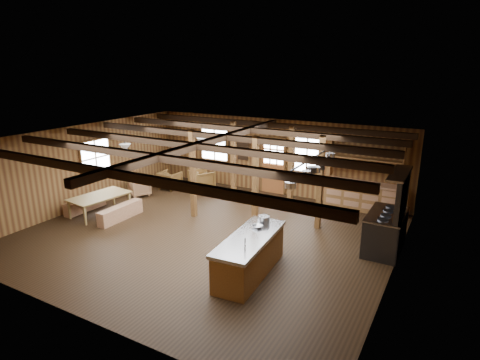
# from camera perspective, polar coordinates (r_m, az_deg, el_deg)

# --- Properties ---
(room) EXTENTS (10.04, 9.04, 2.84)m
(room) POSITION_cam_1_polar(r_m,az_deg,el_deg) (11.21, -4.71, -1.14)
(room) COLOR black
(room) RESTS_ON ground
(ceiling_joists) EXTENTS (9.80, 8.82, 0.18)m
(ceiling_joists) POSITION_cam_1_polar(r_m,az_deg,el_deg) (11.04, -4.36, 5.45)
(ceiling_joists) COLOR black
(ceiling_joists) RESTS_ON ceiling
(timber_posts) EXTENTS (3.95, 2.35, 2.80)m
(timber_posts) POSITION_cam_1_polar(r_m,az_deg,el_deg) (12.68, 2.47, 0.97)
(timber_posts) COLOR #422913
(timber_posts) RESTS_ON floor
(back_door) EXTENTS (1.02, 0.08, 2.15)m
(back_door) POSITION_cam_1_polar(r_m,az_deg,el_deg) (15.10, 4.74, 1.40)
(back_door) COLOR brown
(back_door) RESTS_ON floor
(window_back_left) EXTENTS (1.32, 0.06, 1.32)m
(window_back_left) POSITION_cam_1_polar(r_m,az_deg,el_deg) (16.16, -3.62, 5.03)
(window_back_left) COLOR white
(window_back_left) RESTS_ON wall_back
(window_back_right) EXTENTS (1.02, 0.06, 1.32)m
(window_back_right) POSITION_cam_1_polar(r_m,az_deg,el_deg) (14.47, 9.52, 3.50)
(window_back_right) COLOR white
(window_back_right) RESTS_ON wall_back
(window_left) EXTENTS (0.14, 1.24, 1.32)m
(window_left) POSITION_cam_1_polar(r_m,az_deg,el_deg) (14.75, -19.88, 2.99)
(window_left) COLOR white
(window_left) RESTS_ON wall_back
(notice_boards) EXTENTS (1.08, 0.03, 0.90)m
(notice_boards) POSITION_cam_1_polar(r_m,az_deg,el_deg) (15.59, -0.21, 4.80)
(notice_boards) COLOR silver
(notice_boards) RESTS_ON wall_back
(back_counter) EXTENTS (2.55, 0.60, 2.45)m
(back_counter) POSITION_cam_1_polar(r_m,az_deg,el_deg) (13.95, 17.09, -1.75)
(back_counter) COLOR brown
(back_counter) RESTS_ON floor
(pendant_lamps) EXTENTS (1.86, 2.36, 0.66)m
(pendant_lamps) POSITION_cam_1_polar(r_m,az_deg,el_deg) (13.09, -10.60, 5.02)
(pendant_lamps) COLOR #2D2E30
(pendant_lamps) RESTS_ON ceiling
(pot_rack) EXTENTS (0.39, 3.00, 0.43)m
(pot_rack) POSITION_cam_1_polar(r_m,az_deg,el_deg) (9.89, 10.30, 1.70)
(pot_rack) COLOR #2D2E30
(pot_rack) RESTS_ON ceiling
(kitchen_island) EXTENTS (1.06, 2.56, 1.20)m
(kitchen_island) POSITION_cam_1_polar(r_m,az_deg,el_deg) (9.43, 1.37, -10.64)
(kitchen_island) COLOR brown
(kitchen_island) RESTS_ON floor
(step_stool) EXTENTS (0.47, 0.38, 0.37)m
(step_stool) POSITION_cam_1_polar(r_m,az_deg,el_deg) (11.95, 2.50, -6.18)
(step_stool) COLOR brown
(step_stool) RESTS_ON floor
(commercial_range) EXTENTS (0.89, 1.75, 2.15)m
(commercial_range) POSITION_cam_1_polar(r_m,az_deg,el_deg) (11.14, 20.22, -6.19)
(commercial_range) COLOR #2D2E30
(commercial_range) RESTS_ON floor
(dining_table) EXTENTS (1.25, 1.96, 0.65)m
(dining_table) POSITION_cam_1_polar(r_m,az_deg,el_deg) (13.76, -19.17, -3.39)
(dining_table) COLOR olive
(dining_table) RESTS_ON floor
(bench_wall) EXTENTS (0.28, 1.52, 0.42)m
(bench_wall) POSITION_cam_1_polar(r_m,az_deg,el_deg) (14.35, -21.14, -3.29)
(bench_wall) COLOR brown
(bench_wall) RESTS_ON floor
(bench_aisle) EXTENTS (0.31, 1.66, 0.46)m
(bench_aisle) POSITION_cam_1_polar(r_m,az_deg,el_deg) (13.19, -16.62, -4.45)
(bench_aisle) COLOR brown
(bench_aisle) RESTS_ON floor
(armchair_a) EXTENTS (0.75, 0.77, 0.69)m
(armchair_a) POSITION_cam_1_polar(r_m,az_deg,el_deg) (15.92, -9.98, -0.01)
(armchair_a) COLOR brown
(armchair_a) RESTS_ON floor
(armchair_b) EXTENTS (1.12, 1.13, 0.76)m
(armchair_b) POSITION_cam_1_polar(r_m,az_deg,el_deg) (15.67, -5.43, 0.04)
(armchair_b) COLOR brown
(armchair_b) RESTS_ON floor
(armchair_c) EXTENTS (0.93, 0.94, 0.64)m
(armchair_c) POSITION_cam_1_polar(r_m,az_deg,el_deg) (15.36, -14.10, -0.97)
(armchair_c) COLOR #916642
(armchair_c) RESTS_ON floor
(counter_pot) EXTENTS (0.30, 0.30, 0.18)m
(counter_pot) POSITION_cam_1_polar(r_m,az_deg,el_deg) (9.98, 3.37, -5.62)
(counter_pot) COLOR #ADAFB4
(counter_pot) RESTS_ON kitchen_island
(bowl) EXTENTS (0.31, 0.31, 0.06)m
(bowl) POSITION_cam_1_polar(r_m,az_deg,el_deg) (9.71, 2.45, -6.63)
(bowl) COLOR silver
(bowl) RESTS_ON kitchen_island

